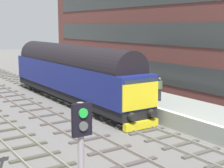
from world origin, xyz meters
The scene contains 9 objects.
ground_plane centered at (0.00, 0.00, 0.00)m, with size 140.00×140.00×0.00m, color #63615F.
track_main centered at (0.00, 0.00, 0.06)m, with size 2.50×60.00×0.15m.
track_adjacent_west centered at (-3.52, 0.00, 0.06)m, with size 2.50×60.00×0.15m.
track_adjacent_far_west centered at (-6.95, 0.00, 0.06)m, with size 2.50×60.00×0.15m.
station_platform centered at (3.60, 0.00, 0.50)m, with size 4.00×44.00×1.01m.
station_building centered at (11.02, 3.29, 5.27)m, with size 5.42×42.49×10.53m.
diesel_locomotive centered at (0.00, 4.07, 2.48)m, with size 2.74×18.45×4.68m.
platform_number_sign centered at (1.86, -3.98, 2.18)m, with size 0.10×0.44×1.74m.
waiting_passenger centered at (3.21, -2.96, 1.99)m, with size 0.36×0.51×1.64m.
Camera 1 is at (-12.43, -20.66, 6.15)m, focal length 55.13 mm.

